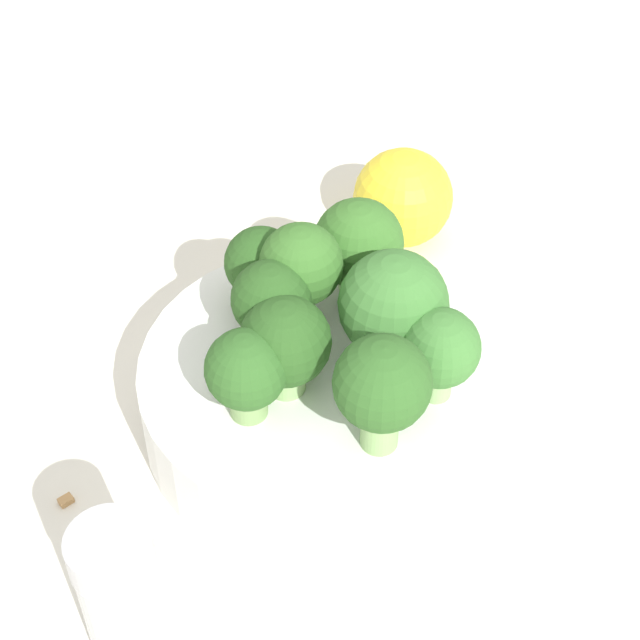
{
  "coord_description": "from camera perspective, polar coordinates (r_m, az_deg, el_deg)",
  "views": [
    {
      "loc": [
        0.22,
        0.25,
        0.4
      ],
      "look_at": [
        0.0,
        0.0,
        0.07
      ],
      "focal_mm": 60.0,
      "sensor_mm": 36.0,
      "label": 1
    }
  ],
  "objects": [
    {
      "name": "almond_crumb_1",
      "position": [
        0.58,
        -3.53,
        1.69
      ],
      "size": [
        0.01,
        0.01,
        0.01
      ],
      "primitive_type": "cube",
      "rotation": [
        0.0,
        0.0,
        1.53
      ],
      "color": "#AD7F4C",
      "rests_on": "ground_plane"
    },
    {
      "name": "broccoli_floret_3",
      "position": [
        0.46,
        6.4,
        -1.62
      ],
      "size": [
        0.04,
        0.04,
        0.05
      ],
      "color": "#8EB770",
      "rests_on": "bowl"
    },
    {
      "name": "broccoli_floret_4",
      "position": [
        0.47,
        3.93,
        0.78
      ],
      "size": [
        0.05,
        0.05,
        0.06
      ],
      "color": "#7A9E5B",
      "rests_on": "bowl"
    },
    {
      "name": "broccoli_floret_6",
      "position": [
        0.48,
        -1.01,
        2.84
      ],
      "size": [
        0.04,
        0.04,
        0.06
      ],
      "color": "#7A9E5B",
      "rests_on": "bowl"
    },
    {
      "name": "broccoli_floret_7",
      "position": [
        0.51,
        2.06,
        4.0
      ],
      "size": [
        0.04,
        0.04,
        0.05
      ],
      "color": "#8EB770",
      "rests_on": "bowl"
    },
    {
      "name": "pepper_shaker",
      "position": [
        0.43,
        -10.59,
        -14.16
      ],
      "size": [
        0.03,
        0.03,
        0.07
      ],
      "color": "#B2B7BC",
      "rests_on": "ground_plane"
    },
    {
      "name": "broccoli_floret_1",
      "position": [
        0.43,
        3.33,
        -3.6
      ],
      "size": [
        0.04,
        0.04,
        0.06
      ],
      "color": "#84AD66",
      "rests_on": "bowl"
    },
    {
      "name": "ground_plane",
      "position": [
        0.52,
        0.0,
        -5.48
      ],
      "size": [
        3.0,
        3.0,
        0.0
      ],
      "primitive_type": "plane",
      "color": "silver"
    },
    {
      "name": "broccoli_floret_0",
      "position": [
        0.47,
        -2.61,
        0.92
      ],
      "size": [
        0.04,
        0.04,
        0.05
      ],
      "color": "#7A9E5B",
      "rests_on": "bowl"
    },
    {
      "name": "broccoli_floret_5",
      "position": [
        0.46,
        -1.61,
        -1.51
      ],
      "size": [
        0.04,
        0.04,
        0.05
      ],
      "color": "#8EB770",
      "rests_on": "bowl"
    },
    {
      "name": "lemon_wedge",
      "position": [
        0.6,
        4.45,
        6.52
      ],
      "size": [
        0.06,
        0.06,
        0.06
      ],
      "primitive_type": "sphere",
      "color": "yellow",
      "rests_on": "ground_plane"
    },
    {
      "name": "broccoli_floret_8",
      "position": [
        0.5,
        -3.16,
        2.96
      ],
      "size": [
        0.03,
        0.03,
        0.04
      ],
      "color": "#7A9E5B",
      "rests_on": "bowl"
    },
    {
      "name": "bowl",
      "position": [
        0.5,
        0.0,
        -3.99
      ],
      "size": [
        0.17,
        0.17,
        0.04
      ],
      "primitive_type": "cylinder",
      "color": "white",
      "rests_on": "ground_plane"
    },
    {
      "name": "almond_crumb_0",
      "position": [
        0.5,
        -13.43,
        -9.24
      ],
      "size": [
        0.01,
        0.0,
        0.01
      ],
      "primitive_type": "cube",
      "rotation": [
        0.0,
        0.0,
        6.24
      ],
      "color": "#AD7F4C",
      "rests_on": "ground_plane"
    },
    {
      "name": "broccoli_floret_2",
      "position": [
        0.45,
        -4.04,
        -2.73
      ],
      "size": [
        0.04,
        0.04,
        0.05
      ],
      "color": "#7A9E5B",
      "rests_on": "bowl"
    },
    {
      "name": "almond_crumb_3",
      "position": [
        0.62,
        0.97,
        5.26
      ],
      "size": [
        0.01,
        0.01,
        0.01
      ],
      "primitive_type": "cube",
      "rotation": [
        0.0,
        0.0,
        5.22
      ],
      "color": "tan",
      "rests_on": "ground_plane"
    }
  ]
}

